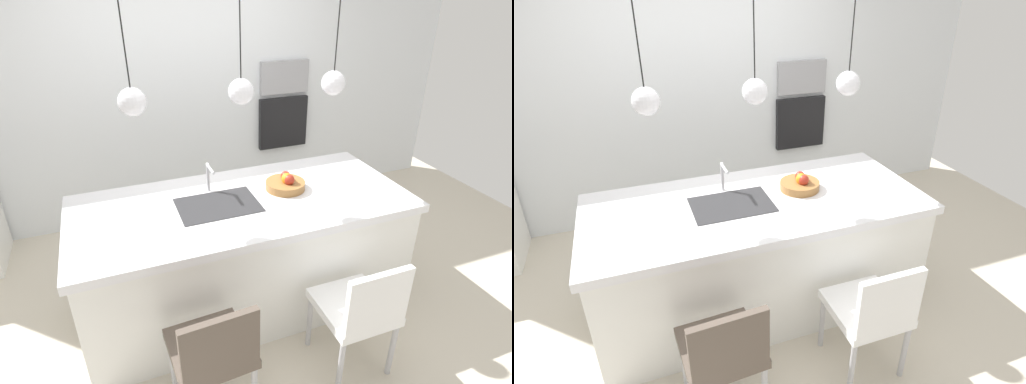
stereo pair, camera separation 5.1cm
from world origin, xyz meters
TOP-DOWN VIEW (x-y plane):
  - floor at (0.00, 0.00)m, footprint 6.60×6.60m
  - back_wall at (0.00, 1.65)m, footprint 6.00×0.10m
  - kitchen_island at (0.00, 0.00)m, footprint 2.40×1.06m
  - sink_basin at (-0.18, 0.00)m, footprint 0.56×0.40m
  - faucet at (-0.18, 0.21)m, footprint 0.02×0.17m
  - fruit_bowl at (0.36, 0.06)m, footprint 0.30×0.30m
  - microwave at (1.04, 1.58)m, footprint 0.54×0.08m
  - oven at (1.04, 1.58)m, footprint 0.56×0.08m
  - chair_near at (-0.49, -0.87)m, footprint 0.46×0.45m
  - chair_middle at (0.44, -0.88)m, footprint 0.44×0.46m
  - pendant_light_left at (-0.66, 0.00)m, footprint 0.17×0.17m
  - pendant_light_center at (0.00, 0.00)m, footprint 0.17×0.17m
  - pendant_light_right at (0.66, 0.00)m, footprint 0.17×0.17m

SIDE VIEW (x-z plane):
  - floor at x=0.00m, z-range 0.00..0.00m
  - kitchen_island at x=0.00m, z-range 0.00..0.90m
  - chair_middle at x=0.44m, z-range 0.06..0.93m
  - chair_near at x=-0.49m, z-range 0.07..0.94m
  - oven at x=1.04m, z-range 0.60..1.16m
  - sink_basin at x=-0.18m, z-range 0.88..0.90m
  - fruit_bowl at x=0.36m, z-range 0.87..1.01m
  - faucet at x=-0.18m, z-range 0.93..1.15m
  - back_wall at x=0.00m, z-range 0.00..2.60m
  - microwave at x=1.04m, z-range 1.21..1.55m
  - pendant_light_left at x=-0.66m, z-range 1.29..2.06m
  - pendant_light_center at x=0.00m, z-range 1.29..2.06m
  - pendant_light_right at x=0.66m, z-range 1.29..2.06m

